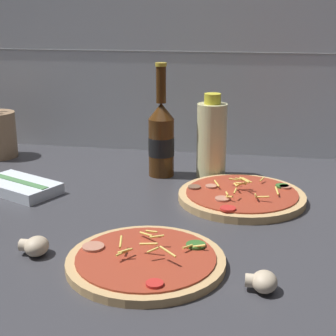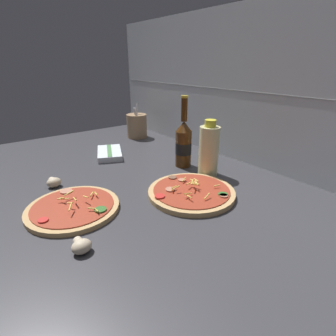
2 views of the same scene
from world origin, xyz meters
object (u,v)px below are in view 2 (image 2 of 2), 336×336
object	(u,v)px
oil_bottle	(209,150)
utensil_crock	(137,126)
dish_towel	(110,153)
pizza_near	(73,208)
pizza_far	(191,192)
mushroom_right	(81,246)
mushroom_left	(54,182)
beer_bottle	(184,143)

from	to	relation	value
oil_bottle	utensil_crock	world-z (taller)	oil_bottle
utensil_crock	dish_towel	bearing A→B (deg)	-53.74
pizza_near	pizza_far	distance (cm)	34.35
oil_bottle	utensil_crock	bearing A→B (deg)	173.70
pizza_far	mushroom_right	world-z (taller)	pizza_far
mushroom_left	utensil_crock	world-z (taller)	utensil_crock
mushroom_left	utensil_crock	distance (cm)	64.03
pizza_near	oil_bottle	xyz separation A→B (cm)	(5.15, 47.06, 8.33)
mushroom_left	mushroom_right	distance (cm)	36.68
pizza_far	dish_towel	size ratio (longest dim) A/B	1.32
oil_bottle	dish_towel	distance (cm)	44.96
mushroom_right	pizza_far	bearing A→B (deg)	97.44
pizza_near	oil_bottle	world-z (taller)	oil_bottle
pizza_near	pizza_far	size ratio (longest dim) A/B	0.94
pizza_far	mushroom_left	world-z (taller)	pizza_far
oil_bottle	mushroom_right	xyz separation A→B (cm)	(12.81, -51.54, -7.62)
utensil_crock	pizza_far	bearing A→B (deg)	-18.12
oil_bottle	mushroom_left	size ratio (longest dim) A/B	4.19
mushroom_left	utensil_crock	xyz separation A→B (cm)	(-35.10, 53.35, 4.64)
dish_towel	utensil_crock	bearing A→B (deg)	126.26
beer_bottle	mushroom_left	xyz separation A→B (cm)	(-11.78, -45.41, -7.68)
pizza_near	mushroom_right	xyz separation A→B (cm)	(17.96, -4.48, 0.70)
pizza_far	mushroom_left	size ratio (longest dim) A/B	5.59
beer_bottle	oil_bottle	bearing A→B (deg)	7.03
utensil_crock	dish_towel	size ratio (longest dim) A/B	0.90
dish_towel	pizza_near	bearing A→B (deg)	-38.85
pizza_far	beer_bottle	size ratio (longest dim) A/B	0.99
mushroom_left	beer_bottle	bearing A→B (deg)	75.46
beer_bottle	mushroom_left	size ratio (longest dim) A/B	5.65
beer_bottle	oil_bottle	distance (cm)	11.88
pizza_far	oil_bottle	world-z (taller)	oil_bottle
pizza_far	oil_bottle	xyz separation A→B (cm)	(-8.09, 15.36, 8.21)
mushroom_left	dish_towel	xyz separation A→B (cm)	(-16.39, 27.84, -0.37)
pizza_far	dish_towel	xyz separation A→B (cm)	(-48.04, -3.67, 0.29)
pizza_near	oil_bottle	distance (cm)	48.07
oil_bottle	pizza_near	bearing A→B (deg)	-96.25
pizza_far	beer_bottle	distance (cm)	25.65
pizza_near	beer_bottle	distance (cm)	46.86
pizza_near	oil_bottle	size ratio (longest dim) A/B	1.25
pizza_far	dish_towel	world-z (taller)	pizza_far
pizza_far	pizza_near	bearing A→B (deg)	-112.66
pizza_far	utensil_crock	world-z (taller)	utensil_crock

